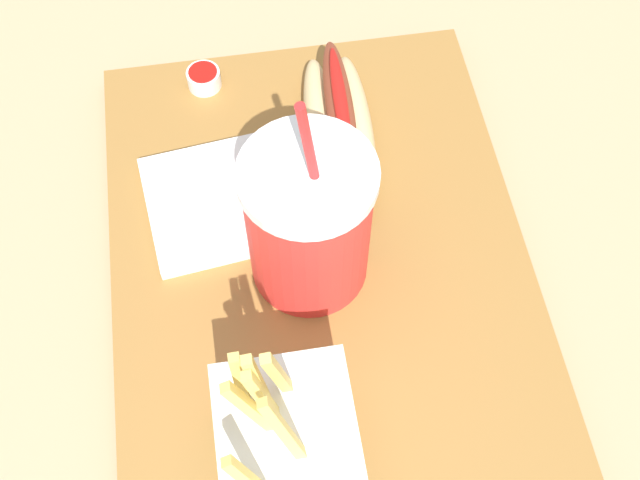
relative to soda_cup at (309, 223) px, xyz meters
name	(u,v)px	position (x,y,z in m)	size (l,w,h in m)	color
ground_plane	(320,275)	(-0.01, 0.01, -0.10)	(2.40, 2.40, 0.02)	tan
food_tray	(320,264)	(-0.01, 0.01, -0.08)	(0.47, 0.35, 0.02)	olive
soda_cup	(309,223)	(0.00, 0.00, 0.00)	(0.10, 0.10, 0.22)	red
fries_basket	(288,446)	(0.16, -0.04, -0.03)	(0.11, 0.09, 0.15)	white
hot_dog_1	(339,127)	(-0.12, 0.05, -0.04)	(0.17, 0.07, 0.07)	#E5C689
ketchup_cup_1	(204,78)	(-0.21, -0.07, -0.06)	(0.03, 0.03, 0.02)	white
napkin_stack	(212,203)	(-0.07, -0.07, -0.06)	(0.12, 0.11, 0.01)	white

